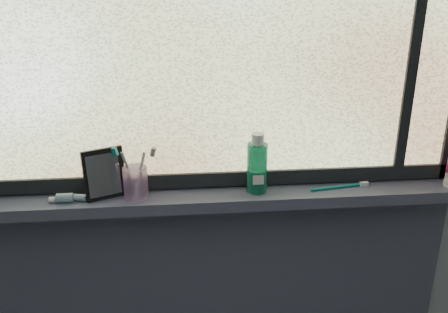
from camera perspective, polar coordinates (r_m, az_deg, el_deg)
wall_back at (r=1.63m, az=0.00°, el=4.31°), size 3.00×0.01×2.50m
windowsill at (r=1.66m, az=0.25°, el=-4.74°), size 1.62×0.14×0.04m
sill_apron at (r=1.99m, az=0.05°, el=-17.26°), size 1.62×0.02×0.98m
window_pane at (r=1.55m, az=0.09°, el=13.97°), size 1.50×0.01×1.00m
frame_bottom at (r=1.68m, az=0.09°, el=-2.48°), size 1.60×0.03×0.05m
frame_mullion at (r=1.71m, az=21.12°, el=13.31°), size 0.03×0.03×1.00m
vanity_mirror at (r=1.63m, az=-13.53°, el=-1.92°), size 0.15×0.11×0.16m
toothpaste_tube at (r=1.66m, az=-17.13°, el=-4.51°), size 0.17×0.05×0.03m
toothbrush_cup at (r=1.62m, az=-10.07°, el=-2.94°), size 0.10×0.10×0.10m
toothbrush_lying at (r=1.71m, az=12.67°, el=-3.37°), size 0.22×0.05×0.01m
mouthwash_bottle at (r=1.62m, az=3.80°, el=-0.74°), size 0.09×0.09×0.17m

